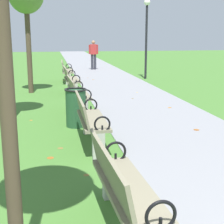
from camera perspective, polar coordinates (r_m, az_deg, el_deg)
The scene contains 10 objects.
paved_walkway at distance 18.57m, azimuth -2.34°, elevation 6.85°, with size 2.79×44.00×0.02m, color gray.
park_bench_2 at distance 3.48m, azimuth 1.77°, elevation -12.64°, with size 0.55×1.62×0.90m.
park_bench_3 at distance 6.13m, azimuth -3.77°, elevation -1.26°, with size 0.47×1.60×0.90m.
park_bench_4 at distance 8.76m, azimuth -5.81°, elevation 3.03°, with size 0.53×1.62×0.90m.
park_bench_5 at distance 11.65m, azimuth -6.98°, elevation 5.47°, with size 0.52×1.61×0.90m.
park_bench_6 at distance 14.41m, azimuth -7.67°, elevation 6.88°, with size 0.52×1.61×0.90m.
pedestrian_walking at distance 19.45m, azimuth -3.13°, elevation 9.83°, with size 0.53×0.26×1.62m.
trash_bin at distance 7.44m, azimuth -6.09°, elevation 0.76°, with size 0.48×0.48×0.84m.
lamp_post at distance 15.48m, azimuth 5.83°, elevation 14.10°, with size 0.28×0.28×3.48m.
scattered_leaves at distance 9.35m, azimuth -2.72°, elevation 0.76°, with size 4.19×16.74×0.02m.
Camera 1 is at (-1.17, -0.29, 1.99)m, focal length 54.33 mm.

